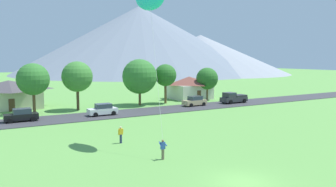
{
  "coord_description": "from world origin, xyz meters",
  "views": [
    {
      "loc": [
        -15.27,
        -16.2,
        8.36
      ],
      "look_at": [
        -0.25,
        9.71,
        5.15
      ],
      "focal_mm": 35.53,
      "sensor_mm": 36.0,
      "label": 1
    }
  ],
  "objects": [
    {
      "name": "ground_plane",
      "position": [
        0.0,
        0.0,
        0.0
      ],
      "size": [
        400.0,
        400.0,
        0.0
      ],
      "primitive_type": "plane",
      "color": "#609E47"
    },
    {
      "name": "road_strip",
      "position": [
        0.0,
        30.05,
        0.04
      ],
      "size": [
        160.0,
        6.97,
        0.08
      ],
      "primitive_type": "cube",
      "color": "#38383D",
      "rests_on": "ground"
    },
    {
      "name": "mountain_far_east_ridge",
      "position": [
        63.23,
        150.05,
        18.21
      ],
      "size": [
        133.02,
        133.02,
        36.42
      ],
      "primitive_type": "cone",
      "color": "slate",
      "rests_on": "ground"
    },
    {
      "name": "mountain_east_ridge",
      "position": [
        66.25,
        174.42,
        9.38
      ],
      "size": [
        101.85,
        101.85,
        18.77
      ],
      "primitive_type": "cone",
      "color": "gray",
      "rests_on": "ground"
    },
    {
      "name": "mountain_central_ridge",
      "position": [
        89.72,
        130.37,
        10.32
      ],
      "size": [
        93.24,
        93.24,
        20.63
      ],
      "primitive_type": "cone",
      "color": "#8E939E",
      "rests_on": "ground"
    },
    {
      "name": "house_left_center",
      "position": [
        22.69,
        40.62,
        2.37
      ],
      "size": [
        8.04,
        7.66,
        4.58
      ],
      "color": "beige",
      "rests_on": "ground"
    },
    {
      "name": "house_right_center",
      "position": [
        -10.62,
        44.68,
        2.42
      ],
      "size": [
        10.46,
        8.47,
        4.68
      ],
      "color": "beige",
      "rests_on": "ground"
    },
    {
      "name": "tree_near_left",
      "position": [
        9.8,
        37.06,
        5.11
      ],
      "size": [
        6.16,
        6.16,
        8.2
      ],
      "color": "brown",
      "rests_on": "ground"
    },
    {
      "name": "tree_left_of_center",
      "position": [
        -1.22,
        37.0,
        5.39
      ],
      "size": [
        4.9,
        4.9,
        7.86
      ],
      "color": "#4C3823",
      "rests_on": "ground"
    },
    {
      "name": "tree_center",
      "position": [
        24.69,
        37.16,
        4.26
      ],
      "size": [
        4.38,
        4.38,
        6.47
      ],
      "color": "brown",
      "rests_on": "ground"
    },
    {
      "name": "tree_right_of_center",
      "position": [
        14.94,
        36.85,
        5.19
      ],
      "size": [
        4.06,
        4.06,
        7.26
      ],
      "color": "brown",
      "rests_on": "ground"
    },
    {
      "name": "tree_near_right",
      "position": [
        -7.89,
        36.72,
        5.19
      ],
      "size": [
        4.79,
        4.79,
        7.61
      ],
      "color": "brown",
      "rests_on": "ground"
    },
    {
      "name": "parked_car_tan_west_end",
      "position": [
        17.53,
        31.12,
        0.87
      ],
      "size": [
        4.26,
        2.19,
        1.68
      ],
      "color": "tan",
      "rests_on": "road_strip"
    },
    {
      "name": "parked_car_black_mid_west",
      "position": [
        -10.36,
        30.72,
        0.87
      ],
      "size": [
        4.22,
        2.12,
        1.68
      ],
      "color": "black",
      "rests_on": "road_strip"
    },
    {
      "name": "parked_car_white_mid_east",
      "position": [
        0.48,
        29.91,
        0.87
      ],
      "size": [
        4.21,
        2.1,
        1.68
      ],
      "color": "white",
      "rests_on": "road_strip"
    },
    {
      "name": "pickup_truck_charcoal_west_side",
      "position": [
        25.78,
        30.52,
        1.06
      ],
      "size": [
        5.26,
        2.46,
        1.99
      ],
      "color": "#333338",
      "rests_on": "road_strip"
    },
    {
      "name": "watcher_person",
      "position": [
        -3.22,
        13.87,
        0.88
      ],
      "size": [
        0.56,
        0.24,
        1.68
      ],
      "color": "navy",
      "rests_on": "ground"
    }
  ]
}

